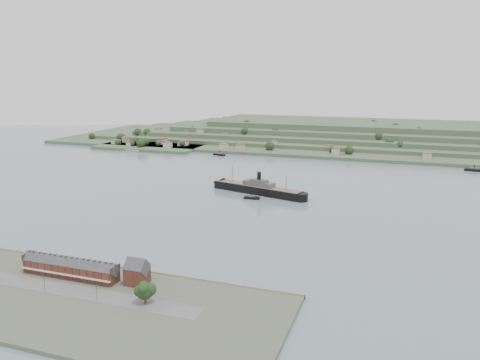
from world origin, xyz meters
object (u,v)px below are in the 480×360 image
(steamship, at_px, (255,188))
(fig_tree, at_px, (145,291))
(gabled_building, at_px, (137,272))
(tugboat, at_px, (252,197))
(terrace_row, at_px, (70,268))

(steamship, bearing_deg, fig_tree, -85.70)
(gabled_building, xyz_separation_m, tugboat, (1.90, 182.18, -6.69))
(steamship, distance_m, fig_tree, 221.07)
(gabled_building, relative_size, tugboat, 1.02)
(terrace_row, relative_size, steamship, 0.56)
(terrace_row, distance_m, steamship, 209.96)
(terrace_row, xyz_separation_m, tugboat, (39.40, 186.20, -5.35))
(steamship, distance_m, tugboat, 21.20)
(steamship, relative_size, fig_tree, 9.13)
(gabled_building, height_order, fig_tree, gabled_building)
(gabled_building, height_order, tugboat, gabled_building)
(terrace_row, bearing_deg, steamship, 80.19)
(tugboat, xyz_separation_m, fig_tree, (12.96, -199.74, 7.12))
(steamship, bearing_deg, tugboat, -80.08)
(terrace_row, relative_size, tugboat, 4.01)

